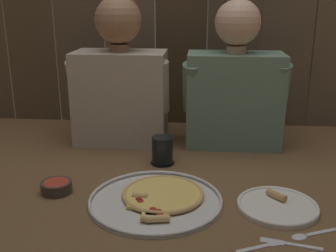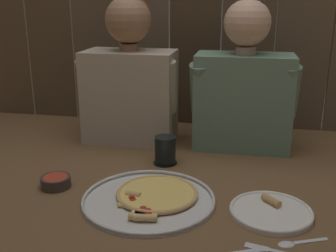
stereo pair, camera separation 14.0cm
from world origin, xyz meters
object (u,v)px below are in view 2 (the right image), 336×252
at_px(diner_right, 244,82).
at_px(dinner_plate, 271,211).
at_px(pizza_tray, 151,197).
at_px(dipping_bowl, 56,181).
at_px(diner_left, 130,76).
at_px(drinking_glass, 165,150).

bearing_deg(diner_right, dinner_plate, -79.79).
xyz_separation_m(pizza_tray, dipping_bowl, (-0.33, 0.03, 0.01)).
xyz_separation_m(dipping_bowl, diner_right, (0.59, 0.51, 0.26)).
bearing_deg(dinner_plate, diner_right, 100.21).
distance_m(pizza_tray, diner_left, 0.64).
relative_size(dinner_plate, dipping_bowl, 2.43).
height_order(pizza_tray, drinking_glass, drinking_glass).
xyz_separation_m(pizza_tray, dinner_plate, (0.36, -0.02, -0.00)).
xyz_separation_m(dinner_plate, diner_left, (-0.58, 0.55, 0.27)).
distance_m(dinner_plate, drinking_glass, 0.49).
height_order(pizza_tray, dipping_bowl, dipping_bowl).
distance_m(dinner_plate, dipping_bowl, 0.70).
distance_m(pizza_tray, drinking_glass, 0.30).
relative_size(drinking_glass, diner_right, 0.18).
height_order(diner_left, diner_right, diner_left).
distance_m(dinner_plate, diner_left, 0.84).
relative_size(diner_left, diner_right, 1.02).
relative_size(dipping_bowl, diner_right, 0.16).
height_order(pizza_tray, diner_right, diner_right).
bearing_deg(dipping_bowl, dinner_plate, -3.98).
xyz_separation_m(drinking_glass, diner_right, (0.28, 0.24, 0.22)).
relative_size(pizza_tray, diner_right, 0.68).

